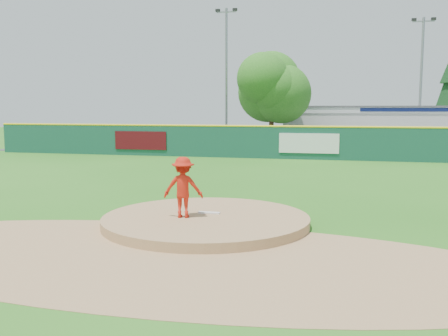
% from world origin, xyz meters
% --- Properties ---
extents(ground, '(120.00, 120.00, 0.00)m').
position_xyz_m(ground, '(0.00, 0.00, 0.00)').
color(ground, '#286B19').
rests_on(ground, ground).
extents(pitchers_mound, '(5.50, 5.50, 0.50)m').
position_xyz_m(pitchers_mound, '(0.00, 0.00, 0.00)').
color(pitchers_mound, '#9E774C').
rests_on(pitchers_mound, ground).
extents(pitching_rubber, '(0.60, 0.15, 0.04)m').
position_xyz_m(pitching_rubber, '(0.00, 0.30, 0.27)').
color(pitching_rubber, white).
rests_on(pitching_rubber, pitchers_mound).
extents(infield_dirt_arc, '(15.40, 15.40, 0.01)m').
position_xyz_m(infield_dirt_arc, '(0.00, -3.00, 0.01)').
color(infield_dirt_arc, '#9E774C').
rests_on(infield_dirt_arc, ground).
extents(parking_lot, '(44.00, 16.00, 0.02)m').
position_xyz_m(parking_lot, '(0.00, 27.00, 0.01)').
color(parking_lot, '#38383A').
rests_on(parking_lot, ground).
extents(pitcher, '(1.11, 0.76, 1.59)m').
position_xyz_m(pitcher, '(-0.53, -0.30, 1.05)').
color(pitcher, red).
rests_on(pitcher, pitchers_mound).
extents(van, '(6.12, 4.02, 1.56)m').
position_xyz_m(van, '(1.75, 24.55, 0.80)').
color(van, white).
rests_on(van, parking_lot).
extents(pool_building_grp, '(15.20, 8.20, 3.31)m').
position_xyz_m(pool_building_grp, '(6.00, 31.99, 1.66)').
color(pool_building_grp, silver).
rests_on(pool_building_grp, ground).
extents(fence_banners, '(14.55, 0.04, 1.20)m').
position_xyz_m(fence_banners, '(-4.13, 17.92, 1.00)').
color(fence_banners, '#520B12').
rests_on(fence_banners, ground).
extents(playground_slide, '(1.04, 2.93, 1.62)m').
position_xyz_m(playground_slide, '(-16.95, 22.31, 0.82)').
color(playground_slide, blue).
rests_on(playground_slide, ground).
extents(outfield_fence, '(40.00, 0.14, 2.07)m').
position_xyz_m(outfield_fence, '(0.00, 18.00, 1.09)').
color(outfield_fence, '#164839').
rests_on(outfield_fence, ground).
extents(deciduous_tree, '(5.60, 5.60, 7.36)m').
position_xyz_m(deciduous_tree, '(-2.00, 25.00, 4.55)').
color(deciduous_tree, '#382314').
rests_on(deciduous_tree, ground).
extents(light_pole_left, '(1.75, 0.25, 11.00)m').
position_xyz_m(light_pole_left, '(-6.00, 27.00, 6.05)').
color(light_pole_left, gray).
rests_on(light_pole_left, ground).
extents(light_pole_right, '(1.75, 0.25, 10.00)m').
position_xyz_m(light_pole_right, '(9.00, 29.00, 5.54)').
color(light_pole_right, gray).
rests_on(light_pole_right, ground).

